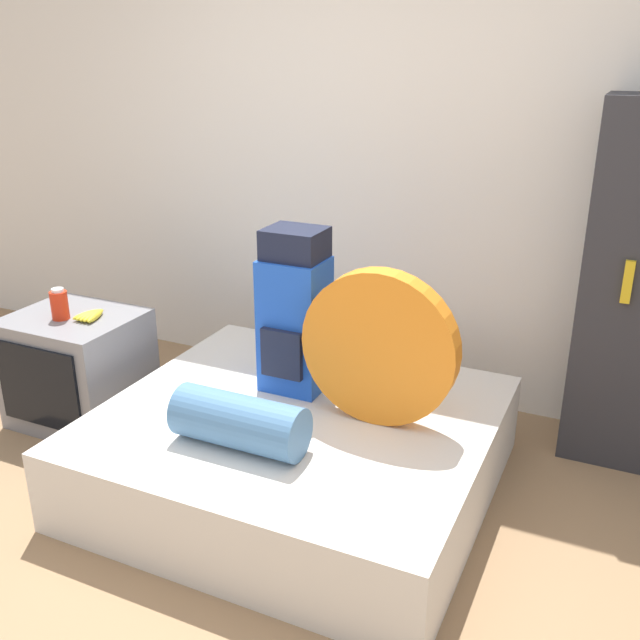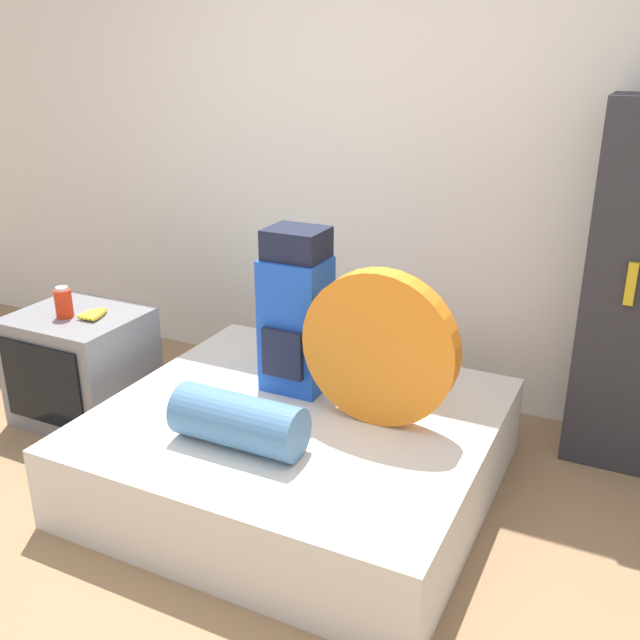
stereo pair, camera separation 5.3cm
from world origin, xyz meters
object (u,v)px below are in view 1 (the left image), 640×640
(backpack, at_px, (295,314))
(canister, at_px, (59,304))
(television, at_px, (78,369))
(sleeping_roll, at_px, (239,422))
(tent_bag, at_px, (380,348))

(backpack, relative_size, canister, 4.73)
(television, bearing_deg, backpack, 7.48)
(sleeping_roll, distance_m, canister, 1.32)
(tent_bag, bearing_deg, backpack, 163.85)
(sleeping_roll, relative_size, canister, 3.39)
(television, bearing_deg, tent_bag, 0.82)
(backpack, xyz_separation_m, tent_bag, (0.46, -0.13, -0.03))
(tent_bag, xyz_separation_m, sleeping_roll, (-0.42, -0.44, -0.23))
(sleeping_roll, bearing_deg, backpack, 94.06)
(backpack, xyz_separation_m, television, (-1.20, -0.16, -0.44))
(sleeping_roll, height_order, television, sleeping_roll)
(backpack, height_order, television, backpack)
(sleeping_roll, bearing_deg, canister, 163.81)
(television, distance_m, canister, 0.37)
(tent_bag, height_order, sleeping_roll, tent_bag)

